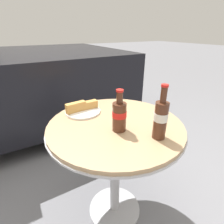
{
  "coord_description": "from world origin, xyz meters",
  "views": [
    {
      "loc": [
        -0.43,
        -0.7,
        1.16
      ],
      "look_at": [
        0.0,
        0.04,
        0.75
      ],
      "focal_mm": 28.0,
      "sensor_mm": 36.0,
      "label": 1
    }
  ],
  "objects_px": {
    "cola_bottle_left": "(119,115)",
    "lunch_plate_near": "(82,109)",
    "cola_bottle_right": "(161,118)",
    "bistro_table": "(115,143)"
  },
  "relations": [
    {
      "from": "cola_bottle_left",
      "to": "lunch_plate_near",
      "type": "bearing_deg",
      "value": 105.67
    },
    {
      "from": "cola_bottle_right",
      "to": "lunch_plate_near",
      "type": "distance_m",
      "value": 0.49
    },
    {
      "from": "bistro_table",
      "to": "cola_bottle_right",
      "type": "height_order",
      "value": "cola_bottle_right"
    },
    {
      "from": "cola_bottle_left",
      "to": "cola_bottle_right",
      "type": "xyz_separation_m",
      "value": [
        0.12,
        -0.15,
        0.02
      ]
    },
    {
      "from": "bistro_table",
      "to": "cola_bottle_right",
      "type": "distance_m",
      "value": 0.34
    },
    {
      "from": "cola_bottle_left",
      "to": "cola_bottle_right",
      "type": "height_order",
      "value": "cola_bottle_right"
    },
    {
      "from": "cola_bottle_right",
      "to": "cola_bottle_left",
      "type": "bearing_deg",
      "value": 129.49
    },
    {
      "from": "bistro_table",
      "to": "lunch_plate_near",
      "type": "xyz_separation_m",
      "value": [
        -0.1,
        0.22,
        0.16
      ]
    },
    {
      "from": "cola_bottle_right",
      "to": "bistro_table",
      "type": "bearing_deg",
      "value": 114.58
    },
    {
      "from": "bistro_table",
      "to": "lunch_plate_near",
      "type": "relative_size",
      "value": 3.48
    }
  ]
}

